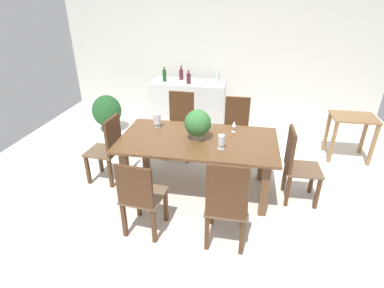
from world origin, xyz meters
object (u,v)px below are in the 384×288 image
at_px(chair_far_right, 236,127).
at_px(wine_bottle_dark, 189,78).
at_px(crystal_vase_center_near, 221,141).
at_px(side_table, 352,127).
at_px(chair_far_left, 180,122).
at_px(chair_near_right, 227,202).
at_px(wine_bottle_clear, 217,77).
at_px(wine_bottle_tall, 164,75).
at_px(flower_centerpiece, 198,124).
at_px(kitchen_counter, 188,104).
at_px(wine_glass, 234,124).
at_px(chair_foot_end, 296,163).
at_px(dining_table, 198,147).
at_px(crystal_vase_left, 157,119).
at_px(chair_near_left, 140,195).
at_px(potted_plant_floor, 107,112).
at_px(chair_head_end, 108,147).
at_px(wine_bottle_green, 181,74).

height_order(chair_far_right, wine_bottle_dark, wine_bottle_dark).
height_order(crystal_vase_center_near, side_table, crystal_vase_center_near).
relative_size(chair_far_left, crystal_vase_center_near, 5.82).
relative_size(chair_near_right, wine_bottle_clear, 4.71).
relative_size(chair_far_left, wine_bottle_tall, 3.83).
height_order(flower_centerpiece, crystal_vase_center_near, flower_centerpiece).
bearing_deg(chair_far_left, flower_centerpiece, -63.60).
bearing_deg(chair_near_right, chair_far_left, -64.96).
distance_m(kitchen_counter, wine_bottle_dark, 0.57).
height_order(chair_far_left, wine_glass, chair_far_left).
distance_m(chair_foot_end, wine_bottle_tall, 3.16).
distance_m(dining_table, side_table, 2.63).
distance_m(crystal_vase_left, wine_bottle_clear, 2.16).
bearing_deg(dining_table, chair_far_left, 114.41).
height_order(chair_near_left, crystal_vase_center_near, crystal_vase_center_near).
height_order(chair_foot_end, crystal_vase_left, chair_foot_end).
xyz_separation_m(chair_far_right, crystal_vase_left, (-1.08, -0.71, 0.34)).
height_order(chair_far_left, kitchen_counter, chair_far_left).
bearing_deg(chair_far_right, potted_plant_floor, 164.62).
xyz_separation_m(chair_foot_end, flower_centerpiece, (-1.27, 0.01, 0.43)).
relative_size(crystal_vase_left, side_table, 0.28).
bearing_deg(kitchen_counter, chair_near_right, -72.52).
relative_size(chair_near_left, crystal_vase_left, 4.61).
height_order(chair_head_end, side_table, chair_head_end).
relative_size(chair_far_left, wine_bottle_clear, 4.65).
distance_m(crystal_vase_left, side_table, 3.10).
distance_m(wine_bottle_dark, wine_bottle_clear, 0.59).
bearing_deg(chair_foot_end, chair_far_right, 37.73).
height_order(chair_near_left, wine_bottle_tall, wine_bottle_tall).
height_order(dining_table, wine_bottle_tall, wine_bottle_tall).
xyz_separation_m(flower_centerpiece, crystal_vase_center_near, (0.32, -0.22, -0.11)).
bearing_deg(wine_bottle_clear, chair_far_right, -71.48).
xyz_separation_m(crystal_vase_left, kitchen_counter, (0.08, 1.91, -0.44)).
xyz_separation_m(chair_near_right, wine_bottle_tall, (-1.47, 3.15, 0.46)).
distance_m(wine_bottle_clear, potted_plant_floor, 2.26).
bearing_deg(side_table, crystal_vase_left, -160.19).
height_order(dining_table, potted_plant_floor, dining_table).
bearing_deg(wine_glass, chair_near_right, -89.35).
bearing_deg(wine_bottle_clear, chair_head_end, -118.42).
distance_m(chair_head_end, potted_plant_floor, 1.87).
relative_size(chair_foot_end, wine_bottle_tall, 3.61).
bearing_deg(chair_near_right, crystal_vase_center_near, -79.37).
bearing_deg(flower_centerpiece, wine_glass, 34.55).
height_order(chair_head_end, wine_bottle_dark, wine_bottle_dark).
relative_size(chair_near_right, crystal_vase_center_near, 5.89).
bearing_deg(side_table, wine_bottle_green, 161.30).
height_order(chair_foot_end, wine_bottle_tall, wine_bottle_tall).
relative_size(flower_centerpiece, wine_bottle_clear, 1.74).
distance_m(chair_far_right, crystal_vase_center_near, 1.25).
bearing_deg(chair_far_right, dining_table, -115.04).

